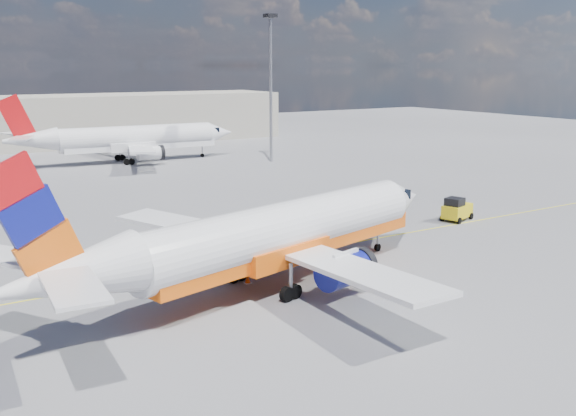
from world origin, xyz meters
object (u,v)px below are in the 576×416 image
second_jet (130,139)px  gse_tug (457,209)px  traffic_cone (248,279)px  main_jet (273,235)px

second_jet → gse_tug: size_ratio=9.84×
second_jet → traffic_cone: 52.70m
main_jet → second_jet: size_ratio=1.01×
main_jet → second_jet: main_jet is taller
main_jet → second_jet: 53.78m
main_jet → gse_tug: 22.44m
main_jet → traffic_cone: size_ratio=55.21×
main_jet → traffic_cone: 3.33m
main_jet → gse_tug: (21.45, 6.20, -2.20)m
gse_tug → main_jet: bearing=178.8°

